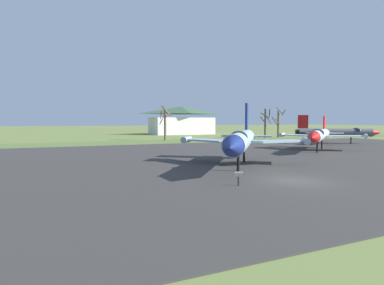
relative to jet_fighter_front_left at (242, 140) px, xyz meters
name	(u,v)px	position (x,y,z in m)	size (l,w,h in m)	color
ground_plane	(295,181)	(-0.77, -7.75, -2.42)	(600.00, 600.00, 0.00)	olive
asphalt_apron	(200,159)	(-0.77, 6.82, -2.39)	(106.88, 48.58, 0.05)	#383533
grass_verge_strip	(129,143)	(-0.77, 37.11, -2.39)	(166.88, 12.00, 0.06)	#597037
jet_fighter_front_left	(242,140)	(0.00, 0.00, 0.00)	(13.44, 14.80, 6.02)	#8EA3B2
info_placard_front_left	(238,177)	(-5.24, -7.60, -1.82)	(0.61, 0.39, 0.93)	black
jet_fighter_rear_center	(335,132)	(32.72, 18.83, -0.30)	(13.10, 12.19, 5.25)	#565B60
jet_fighter_rear_left	(320,135)	(18.34, 8.56, -0.19)	(13.87, 12.49, 4.90)	silver
bare_tree_far_left	(165,121)	(8.10, 41.53, 1.73)	(2.56, 2.59, 7.52)	brown
bare_tree_left_of_center	(266,122)	(34.17, 41.13, 1.60)	(3.10, 2.50, 7.17)	#42382D
bare_tree_center	(278,123)	(38.21, 41.21, 1.30)	(3.11, 3.04, 7.69)	brown
visitor_building	(182,121)	(24.90, 71.84, 1.87)	(20.15, 10.63, 8.80)	silver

